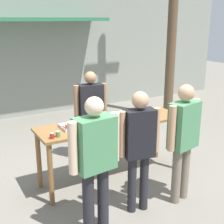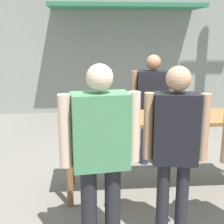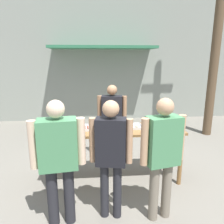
{
  "view_description": "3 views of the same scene",
  "coord_description": "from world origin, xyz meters",
  "views": [
    {
      "loc": [
        -2.19,
        -3.87,
        2.42
      ],
      "look_at": [
        0.0,
        0.0,
        1.08
      ],
      "focal_mm": 50.0,
      "sensor_mm": 36.0,
      "label": 1
    },
    {
      "loc": [
        -0.89,
        -3.37,
        1.84
      ],
      "look_at": [
        -0.59,
        0.05,
        0.98
      ],
      "focal_mm": 50.0,
      "sensor_mm": 36.0,
      "label": 2
    },
    {
      "loc": [
        -0.36,
        -3.46,
        2.08
      ],
      "look_at": [
        0.04,
        0.81,
        1.02
      ],
      "focal_mm": 35.0,
      "sensor_mm": 36.0,
      "label": 3
    }
  ],
  "objects": [
    {
      "name": "ground_plane",
      "position": [
        0.0,
        0.0,
        0.0
      ],
      "size": [
        24.0,
        24.0,
        0.0
      ],
      "primitive_type": "plane",
      "color": "slate"
    },
    {
      "name": "person_customer_with_cup",
      "position": [
        0.5,
        -1.01,
        0.97
      ],
      "size": [
        0.59,
        0.31,
        1.63
      ],
      "rotation": [
        0.0,
        0.0,
        3.36
      ],
      "color": "#756B5B",
      "rests_on": "ground"
    },
    {
      "name": "person_customer_holding_hotdog",
      "position": [
        -0.78,
        -0.99,
        0.96
      ],
      "size": [
        0.65,
        0.3,
        1.62
      ],
      "rotation": [
        0.0,
        0.0,
        3.26
      ],
      "color": "#232328",
      "rests_on": "ground"
    },
    {
      "name": "food_tray_sausages",
      "position": [
        -0.59,
        0.05,
        0.94
      ],
      "size": [
        0.39,
        0.29,
        0.04
      ],
      "color": "silver",
      "rests_on": "serving_table"
    },
    {
      "name": "person_server_behind_table",
      "position": [
        0.04,
        0.81,
        0.93
      ],
      "size": [
        0.59,
        0.28,
        1.57
      ],
      "rotation": [
        0.0,
        0.0,
        -0.14
      ],
      "color": "#333851",
      "rests_on": "ground"
    },
    {
      "name": "condiment_jar_ketchup",
      "position": [
        -0.93,
        -0.2,
        0.97
      ],
      "size": [
        0.06,
        0.06,
        0.08
      ],
      "color": "#567A38",
      "rests_on": "serving_table"
    },
    {
      "name": "person_customer_waiting_in_line",
      "position": [
        -0.14,
        -0.92,
        0.96
      ],
      "size": [
        0.54,
        0.27,
        1.6
      ],
      "rotation": [
        0.0,
        0.0,
        2.96
      ],
      "color": "#232328",
      "rests_on": "ground"
    },
    {
      "name": "condiment_jar_mustard",
      "position": [
        -1.01,
        -0.22,
        0.97
      ],
      "size": [
        0.06,
        0.06,
        0.08
      ],
      "color": "#B22319",
      "rests_on": "serving_table"
    },
    {
      "name": "building_facade_back",
      "position": [
        0.0,
        3.98,
        2.26
      ],
      "size": [
        12.0,
        1.11,
        4.5
      ],
      "color": "gray",
      "rests_on": "ground"
    },
    {
      "name": "utility_pole",
      "position": [
        2.83,
        2.1,
        3.04
      ],
      "size": [
        1.1,
        0.23,
        5.93
      ],
      "color": "brown",
      "rests_on": "ground"
    },
    {
      "name": "beer_cup",
      "position": [
        1.0,
        -0.21,
        0.98
      ],
      "size": [
        0.08,
        0.08,
        0.1
      ],
      "color": "#DBC67A",
      "rests_on": "serving_table"
    },
    {
      "name": "food_tray_buns",
      "position": [
        0.27,
        0.05,
        0.95
      ],
      "size": [
        0.41,
        0.28,
        0.05
      ],
      "color": "silver",
      "rests_on": "serving_table"
    },
    {
      "name": "serving_table",
      "position": [
        0.0,
        0.0,
        0.81
      ],
      "size": [
        2.28,
        0.66,
        0.93
      ],
      "color": "brown",
      "rests_on": "ground"
    }
  ]
}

